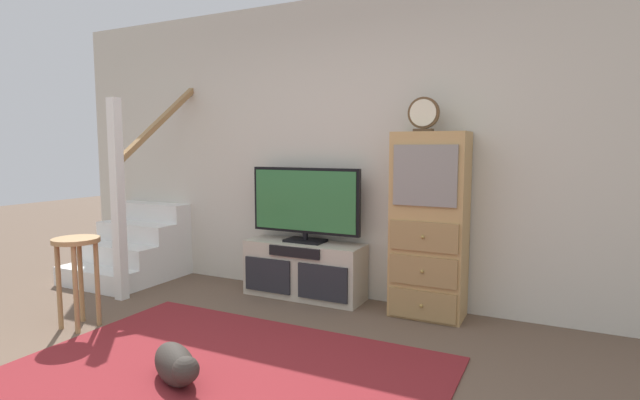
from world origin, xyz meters
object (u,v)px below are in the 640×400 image
object	(u,v)px
bar_stool_near	(77,261)
media_console	(304,270)
television	(305,203)
desk_clock	(424,114)
side_cabinet	(429,226)
dog	(176,365)

from	to	relation	value
bar_stool_near	media_console	bearing A→B (deg)	50.79
television	desk_clock	bearing A→B (deg)	-1.53
television	media_console	bearing A→B (deg)	-90.00
side_cabinet	bar_stool_near	xyz separation A→B (m)	(-2.31, -1.45, -0.23)
media_console	dog	size ratio (longest dim) A/B	2.24
bar_stool_near	dog	distance (m)	1.41
media_console	desk_clock	distance (m)	1.74
desk_clock	television	bearing A→B (deg)	178.47
media_console	television	size ratio (longest dim) A/B	1.04
side_cabinet	bar_stool_near	size ratio (longest dim) A/B	2.16
television	bar_stool_near	bearing A→B (deg)	-128.75
media_console	bar_stool_near	bearing A→B (deg)	-129.21
media_console	bar_stool_near	xyz separation A→B (m)	(-1.17, -1.44, 0.26)
television	dog	xyz separation A→B (m)	(0.13, -1.82, -0.75)
bar_stool_near	desk_clock	bearing A→B (deg)	32.47
side_cabinet	desk_clock	world-z (taller)	desk_clock
desk_clock	dog	distance (m)	2.53
television	bar_stool_near	world-z (taller)	television
television	desk_clock	world-z (taller)	desk_clock
side_cabinet	media_console	bearing A→B (deg)	-179.49
television	desk_clock	xyz separation A→B (m)	(1.08, -0.03, 0.76)
television	dog	bearing A→B (deg)	-85.87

